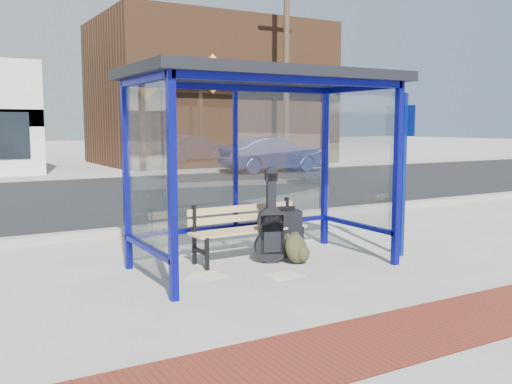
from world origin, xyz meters
TOP-DOWN VIEW (x-y plane):
  - ground at (0.00, 0.00)m, footprint 120.00×120.00m
  - brick_paver_strip at (0.00, -2.60)m, footprint 60.00×1.00m
  - curb_near at (0.00, 2.90)m, footprint 60.00×0.25m
  - street_asphalt at (0.00, 8.00)m, footprint 60.00×10.00m
  - curb_far at (0.00, 13.10)m, footprint 60.00×0.25m
  - far_sidewalk at (0.00, 15.00)m, footprint 60.00×4.00m
  - bus_shelter at (0.00, 0.07)m, footprint 3.30×1.80m
  - storefront_brown at (8.00, 18.49)m, footprint 10.00×7.08m
  - tree_right at (12.50, 22.00)m, footprint 3.60×3.60m
  - utility_pole_east at (9.00, 13.40)m, footprint 1.60×0.24m
  - bench at (0.02, 0.46)m, footprint 1.63×0.45m
  - guitar_bag at (0.19, 0.13)m, footprint 0.44×0.25m
  - suitcase at (0.56, 0.36)m, footprint 0.44×0.34m
  - backpack at (0.45, -0.08)m, footprint 0.40×0.38m
  - sign_post at (1.93, -0.41)m, footprint 0.11×0.27m
  - newspaper_a at (-0.91, -0.05)m, footprint 0.42×0.42m
  - newspaper_b at (-0.03, -0.50)m, footprint 0.42×0.34m
  - newspaper_c at (-0.75, -0.08)m, footprint 0.29×0.37m
  - parked_car at (7.65, 12.22)m, footprint 3.92×1.37m
  - fire_hydrant at (10.79, 13.95)m, footprint 0.32×0.21m

SIDE VIEW (x-z plane):
  - ground at x=0.00m, z-range 0.00..0.00m
  - street_asphalt at x=0.00m, z-range 0.00..0.00m
  - newspaper_a at x=-0.91m, z-range 0.00..0.01m
  - newspaper_c at x=-0.75m, z-range 0.00..0.01m
  - newspaper_b at x=-0.03m, z-range 0.00..0.01m
  - far_sidewalk at x=0.00m, z-range 0.00..0.01m
  - brick_paver_strip at x=0.00m, z-range 0.00..0.01m
  - curb_near at x=0.00m, z-range 0.00..0.12m
  - curb_far at x=0.00m, z-range 0.00..0.12m
  - backpack at x=0.45m, z-range -0.01..0.39m
  - suitcase at x=0.56m, z-range -0.03..0.66m
  - fire_hydrant at x=10.79m, z-range 0.03..0.75m
  - guitar_bag at x=0.19m, z-range -0.16..1.01m
  - bench at x=0.02m, z-range 0.05..0.81m
  - parked_car at x=7.65m, z-range 0.00..1.29m
  - sign_post at x=1.93m, z-range 0.14..2.33m
  - bus_shelter at x=0.00m, z-range 0.86..3.28m
  - storefront_brown at x=8.00m, z-range 0.00..6.40m
  - utility_pole_east at x=9.00m, z-range 0.11..8.11m
  - tree_right at x=12.50m, z-range 1.94..8.97m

